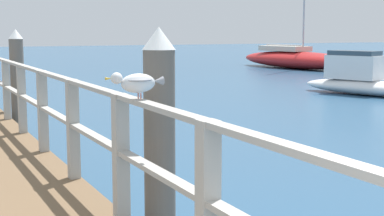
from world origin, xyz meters
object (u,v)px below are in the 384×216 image
boat_1 (296,59)px  seagull_foreground (137,82)px  dock_piling_near (160,151)px  boat_2 (362,80)px  dock_piling_far (18,83)px

boat_1 → seagull_foreground: bearing=42.6°
dock_piling_near → boat_2: dock_piling_near is taller
boat_2 → boat_1: bearing=44.4°
dock_piling_near → boat_1: boat_1 is taller
boat_1 → boat_2: size_ratio=2.38×
seagull_foreground → boat_2: size_ratio=0.10×
seagull_foreground → boat_1: boat_1 is taller
dock_piling_near → boat_1: size_ratio=0.19×
dock_piling_near → boat_2: 15.59m
seagull_foreground → boat_2: bearing=-50.7°
boat_2 → seagull_foreground: bearing=-157.3°
dock_piling_near → boat_2: (11.90, 10.06, -0.62)m
dock_piling_near → dock_piling_far: bearing=90.0°
dock_piling_near → dock_piling_far: size_ratio=1.00×
seagull_foreground → boat_2: (12.28, 10.53, -1.29)m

